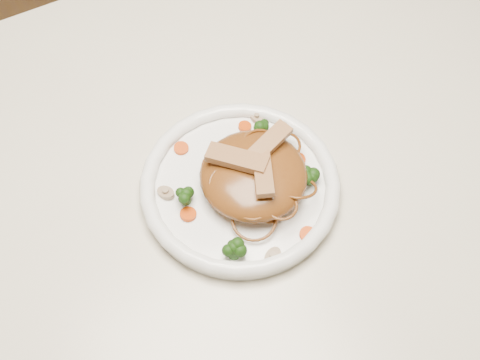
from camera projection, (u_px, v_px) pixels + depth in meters
name	position (u px, v px, depth m)	size (l,w,h in m)	color
ground	(223.00, 344.00, 1.51)	(4.00, 4.00, 0.00)	brown
table	(214.00, 204.00, 0.96)	(1.20, 0.80, 0.75)	beige
plate	(240.00, 189.00, 0.85)	(0.26, 0.26, 0.02)	white
noodle_mound	(253.00, 175.00, 0.82)	(0.14, 0.14, 0.04)	brown
chicken_a	(269.00, 143.00, 0.82)	(0.07, 0.02, 0.01)	#A0724B
chicken_b	(237.00, 159.00, 0.80)	(0.08, 0.02, 0.01)	#A0724B
chicken_c	(263.00, 173.00, 0.79)	(0.07, 0.02, 0.01)	#A0724B
broccoli_0	(263.00, 129.00, 0.87)	(0.03, 0.03, 0.03)	#193B0C
broccoli_1	(185.00, 194.00, 0.82)	(0.03, 0.03, 0.03)	#193B0C
broccoli_2	(234.00, 250.00, 0.78)	(0.03, 0.03, 0.03)	#193B0C
broccoli_3	(310.00, 175.00, 0.83)	(0.03, 0.03, 0.03)	#193B0C
carrot_0	(245.00, 126.00, 0.89)	(0.02, 0.02, 0.01)	red
carrot_1	(188.00, 214.00, 0.82)	(0.02, 0.02, 0.01)	red
carrot_2	(298.00, 159.00, 0.86)	(0.02, 0.02, 0.01)	red
carrot_3	(181.00, 148.00, 0.87)	(0.02, 0.02, 0.01)	red
carrot_4	(308.00, 234.00, 0.80)	(0.02, 0.02, 0.01)	red
mushroom_0	(273.00, 257.00, 0.79)	(0.03, 0.03, 0.01)	tan
mushroom_1	(284.00, 127.00, 0.89)	(0.02, 0.02, 0.01)	tan
mushroom_2	(166.00, 193.00, 0.83)	(0.02, 0.02, 0.01)	tan
mushroom_3	(257.00, 118.00, 0.90)	(0.02, 0.02, 0.01)	tan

